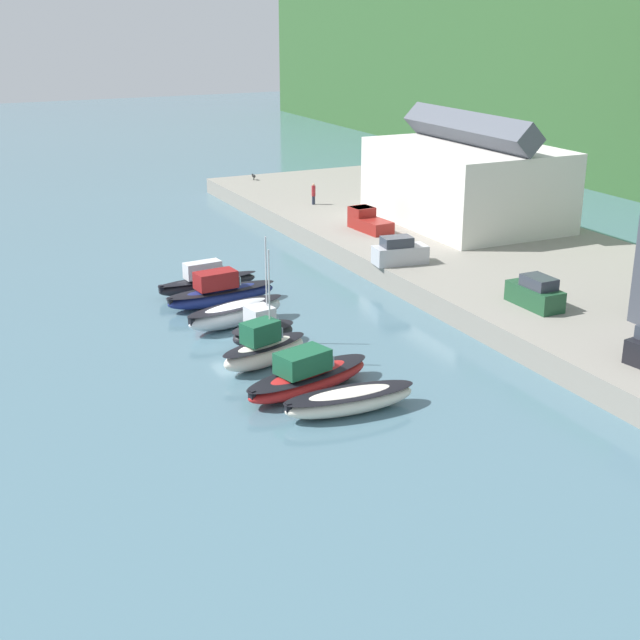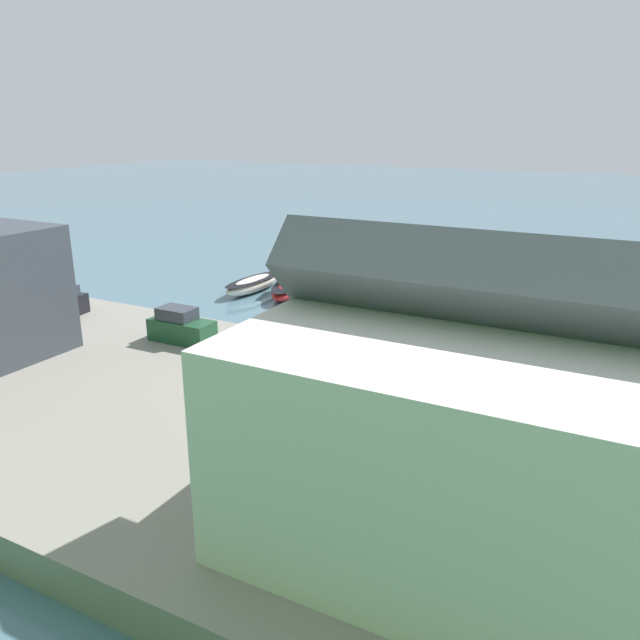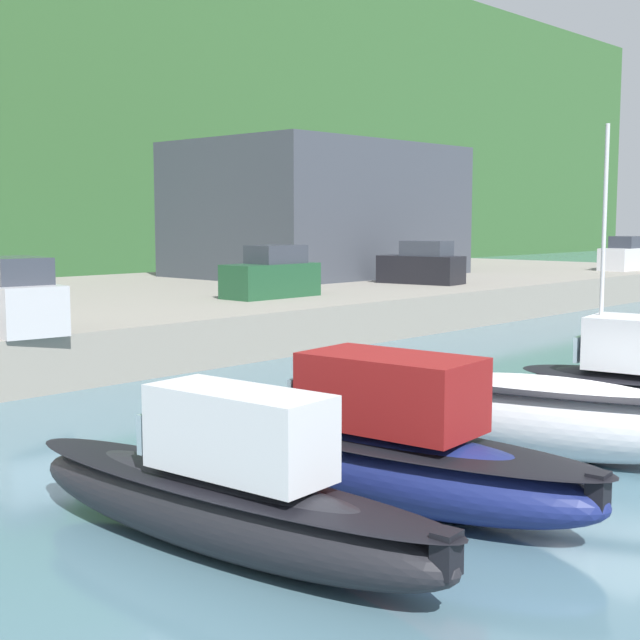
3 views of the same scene
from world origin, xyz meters
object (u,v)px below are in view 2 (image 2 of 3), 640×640
object	(u,v)px
moored_boat_5	(291,284)
moored_boat_2	(418,303)
pickup_truck_0	(589,408)
moored_boat_3	(371,296)
moored_boat_6	(253,284)
parked_car_3	(181,327)
moored_boat_4	(340,286)
moored_boat_1	(473,311)
moored_boat_0	(517,319)
parked_car_0	(59,306)
parked_car_1	(392,347)

from	to	relation	value
moored_boat_5	moored_boat_2	bearing A→B (deg)	163.96
moored_boat_5	pickup_truck_0	bearing A→B (deg)	130.48
moored_boat_3	moored_boat_6	bearing A→B (deg)	-7.67
moored_boat_5	parked_car_3	bearing A→B (deg)	83.56
moored_boat_4	pickup_truck_0	xyz separation A→B (m)	(-21.88, 19.10, 1.37)
moored_boat_3	parked_car_3	xyz separation A→B (m)	(5.41, 17.49, 1.60)
moored_boat_3	moored_boat_4	world-z (taller)	moored_boat_4
moored_boat_1	moored_boat_5	bearing A→B (deg)	-8.39
moored_boat_4	moored_boat_0	bearing A→B (deg)	156.39
moored_boat_0	moored_boat_2	distance (m)	8.00
moored_boat_1	parked_car_0	distance (m)	30.36
moored_boat_5	moored_boat_6	distance (m)	3.59
moored_boat_1	parked_car_0	world-z (taller)	parked_car_0
moored_boat_3	moored_boat_5	xyz separation A→B (m)	(8.06, -0.57, -0.02)
moored_boat_1	parked_car_0	size ratio (longest dim) A/B	1.98
moored_boat_1	moored_boat_4	bearing A→B (deg)	-12.97
moored_boat_3	moored_boat_5	bearing A→B (deg)	-13.22
moored_boat_3	parked_car_0	xyz separation A→B (m)	(16.10, 17.72, 1.60)
moored_boat_6	parked_car_0	size ratio (longest dim) A/B	1.74
moored_boat_5	parked_car_0	xyz separation A→B (m)	(8.04, 18.29, 1.63)
moored_boat_3	moored_boat_2	bearing A→B (deg)	175.23
moored_boat_0	moored_boat_5	distance (m)	20.07
moored_boat_2	parked_car_1	world-z (taller)	parked_car_1
moored_boat_1	parked_car_3	world-z (taller)	parked_car_3
moored_boat_1	moored_boat_5	size ratio (longest dim) A/B	0.99
moored_boat_3	moored_boat_4	xyz separation A→B (m)	(3.46, -1.32, 0.14)
moored_boat_2	moored_boat_6	bearing A→B (deg)	-11.98
moored_boat_5	parked_car_1	distance (m)	21.98
moored_boat_5	parked_car_1	xyz separation A→B (m)	(-15.71, 15.28, 1.63)
moored_boat_0	moored_boat_2	bearing A→B (deg)	-10.05
moored_boat_0	parked_car_0	xyz separation A→B (m)	(28.09, 17.36, 1.66)
moored_boat_5	moored_boat_6	world-z (taller)	moored_boat_5
moored_boat_1	moored_boat_5	xyz separation A→B (m)	(16.75, -0.84, -0.02)
moored_boat_2	parked_car_0	distance (m)	27.07
moored_boat_1	pickup_truck_0	world-z (taller)	pickup_truck_0
moored_boat_0	moored_boat_3	world-z (taller)	moored_boat_3
parked_car_0	moored_boat_1	bearing A→B (deg)	-153.02
moored_boat_0	moored_boat_5	size ratio (longest dim) A/B	0.93
parked_car_3	moored_boat_2	bearing A→B (deg)	151.81
moored_boat_5	moored_boat_0	bearing A→B (deg)	162.55
pickup_truck_0	moored_boat_4	bearing A→B (deg)	-135.95
moored_boat_1	parked_car_3	distance (m)	22.32
moored_boat_4	moored_boat_5	world-z (taller)	moored_boat_4
moored_boat_1	moored_boat_3	xyz separation A→B (m)	(8.69, -0.27, -0.00)
parked_car_3	parked_car_1	bearing A→B (deg)	101.75
parked_car_0	pickup_truck_0	world-z (taller)	parked_car_0
moored_boat_0	moored_boat_3	bearing A→B (deg)	-6.97
moored_boat_0	moored_boat_2	xyz separation A→B (m)	(7.97, -0.67, -0.01)
moored_boat_0	parked_car_1	xyz separation A→B (m)	(4.34, 14.35, 1.66)
parked_car_0	moored_boat_6	bearing A→B (deg)	-112.86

